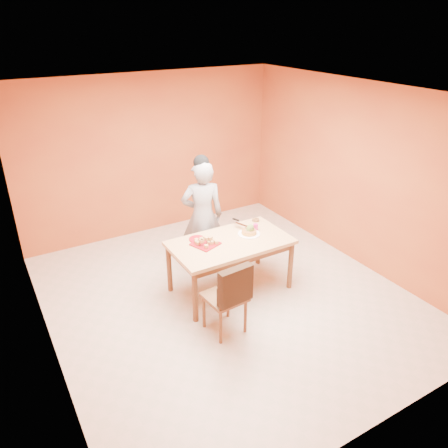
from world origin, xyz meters
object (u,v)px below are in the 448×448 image
pastry_platter (205,244)px  checker_tin (256,220)px  sponge_cake (249,232)px  egg_ornament (250,229)px  magenta_glass (256,227)px  dining_table (230,247)px  red_dinner_plate (197,239)px  dining_chair (225,296)px  person (202,216)px

pastry_platter → checker_tin: bearing=15.2°
pastry_platter → sponge_cake: size_ratio=1.50×
pastry_platter → egg_ornament: bearing=-3.8°
magenta_glass → checker_tin: bearing=55.2°
dining_table → red_dinner_plate: bearing=144.3°
dining_chair → person: 1.59m
sponge_cake → dining_chair: bearing=-137.1°
egg_ornament → checker_tin: 0.44m
person → dining_chair: bearing=91.1°
pastry_platter → red_dinner_plate: 0.18m
magenta_glass → pastry_platter: bearing=-178.6°
pastry_platter → egg_ornament: 0.68m
red_dinner_plate → sponge_cake: size_ratio=1.11×
dining_table → sponge_cake: 0.35m
dining_chair → pastry_platter: dining_chair is taller
person → sponge_cake: person is taller
egg_ornament → magenta_glass: 0.15m
pastry_platter → magenta_glass: size_ratio=3.33×
person → magenta_glass: size_ratio=18.19×
red_dinner_plate → magenta_glass: bearing=-10.7°
dining_table → red_dinner_plate: (-0.36, 0.26, 0.10)m
red_dinner_plate → sponge_cake: (0.69, -0.22, 0.03)m
pastry_platter → magenta_glass: bearing=1.4°
person → magenta_glass: bearing=147.7°
sponge_cake → checker_tin: size_ratio=1.99×
dining_chair → egg_ornament: dining_chair is taller
person → checker_tin: 0.78m
dining_table → egg_ornament: bearing=6.4°
dining_table → magenta_glass: 0.51m
egg_ornament → person: bearing=97.5°
pastry_platter → person: bearing=65.2°
person → sponge_cake: 0.78m
person → red_dinner_plate: person is taller
sponge_cake → red_dinner_plate: bearing=162.1°
egg_ornament → checker_tin: bearing=25.1°
egg_ornament → checker_tin: (0.31, 0.31, -0.06)m
person → sponge_cake: bearing=136.0°
egg_ornament → dining_chair: bearing=-158.0°
checker_tin → egg_ornament: bearing=-134.6°
dining_chair → egg_ornament: bearing=38.0°
pastry_platter → checker_tin: (0.98, 0.27, 0.01)m
sponge_cake → egg_ornament: egg_ornament is taller
pastry_platter → checker_tin: checker_tin is taller
red_dinner_plate → dining_table: bearing=-35.7°
dining_table → magenta_glass: magenta_glass is taller
dining_chair → pastry_platter: bearing=73.4°
egg_ornament → magenta_glass: bearing=5.2°
red_dinner_plate → egg_ornament: 0.74m
dining_table → pastry_platter: size_ratio=5.19×
dining_table → person: person is taller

